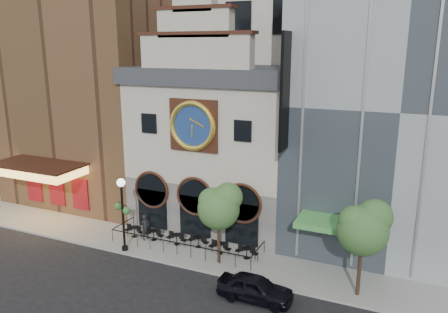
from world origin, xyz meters
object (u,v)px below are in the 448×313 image
lamppost (122,207)px  bistro_5 (247,252)px  bistro_0 (134,231)px  bistro_1 (154,234)px  bistro_2 (177,238)px  car_right (255,288)px  pedestrian (146,227)px  tree_left (220,205)px  bistro_3 (198,241)px  tree_right (364,226)px  bistro_4 (220,247)px

lamppost → bistro_5: bearing=40.1°
bistro_0 → bistro_1: (1.61, 0.10, 0.00)m
bistro_0 → bistro_2: same height
bistro_5 → car_right: 4.65m
car_right → pedestrian: 10.61m
bistro_1 → tree_left: 6.81m
tree_left → lamppost: bearing=-171.1°
bistro_3 → tree_right: bearing=-8.9°
bistro_2 → bistro_5: (5.29, 0.04, 0.00)m
bistro_2 → bistro_4: 3.39m
lamppost → tree_right: size_ratio=0.91×
bistro_5 → tree_left: tree_left is taller
bistro_4 → tree_right: tree_right is taller
bistro_0 → car_right: (10.88, -3.99, 0.12)m
bistro_2 → bistro_3: (1.58, 0.25, 0.00)m
bistro_2 → bistro_3: size_ratio=1.00×
bistro_1 → tree_left: (5.75, -1.11, 3.47)m
car_right → lamppost: (-10.22, 1.92, 2.60)m
tree_right → pedestrian: bearing=175.1°
bistro_1 → bistro_5: same height
bistro_5 → tree_right: size_ratio=0.28×
bistro_2 → tree_left: (3.86, -1.14, 3.47)m
bistro_0 → tree_right: (16.12, -1.34, 3.68)m
bistro_2 → car_right: (7.38, -4.11, 0.12)m
bistro_3 → bistro_2: bearing=-170.9°
lamppost → tree_right: (15.46, 0.72, 0.95)m
car_right → lamppost: lamppost is taller
bistro_4 → car_right: (4.00, -4.06, 0.12)m
bistro_2 → car_right: 8.45m
bistro_4 → bistro_0: bearing=-179.4°
tree_left → bistro_2: bearing=163.5°
bistro_1 → bistro_2: same height
lamppost → bistro_0: bearing=132.6°
bistro_0 → bistro_4: bearing=0.6°
bistro_0 → lamppost: lamppost is taller
bistro_1 → car_right: (9.27, -4.08, 0.12)m
pedestrian → lamppost: lamppost is taller
bistro_0 → pedestrian: 1.15m
car_right → tree_left: (-3.52, 2.97, 3.36)m
bistro_1 → bistro_3: same height
bistro_4 → lamppost: (-6.22, -2.14, 2.72)m
bistro_3 → lamppost: 5.74m
bistro_0 → tree_left: 8.20m
bistro_4 → tree_right: bearing=-8.7°
bistro_0 → bistro_1: same height
bistro_0 → tree_left: (7.36, -1.01, 3.47)m
bistro_4 → car_right: 5.70m
lamppost → tree_right: tree_right is taller
bistro_2 → lamppost: (-2.84, -2.19, 2.72)m
bistro_0 → bistro_1: 1.62m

